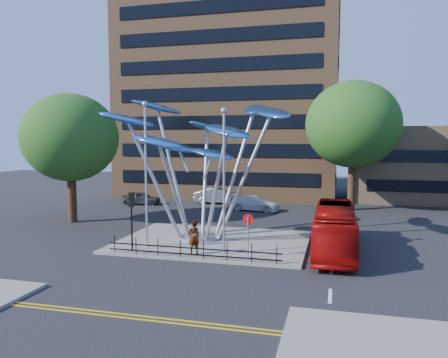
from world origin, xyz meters
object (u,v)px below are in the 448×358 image
(tree_left, at_px, (70,138))
(parked_car_left, at_px, (141,198))
(street_lamp_right, at_px, (224,168))
(red_bus, at_px, (335,229))
(no_entry_sign_island, at_px, (248,228))
(traffic_light_island, at_px, (131,209))
(tree_right, at_px, (353,125))
(pedestrian, at_px, (194,237))
(street_lamp_left, at_px, (146,161))
(parked_car_right, at_px, (254,203))
(parked_car_mid, at_px, (218,196))
(leaf_sculpture, at_px, (200,136))

(tree_left, xyz_separation_m, parked_car_left, (1.28, 10.09, -6.13))
(street_lamp_right, bearing_deg, parked_car_left, 127.73)
(red_bus, bearing_deg, tree_left, 167.73)
(street_lamp_right, xyz_separation_m, no_entry_sign_island, (1.50, -0.48, -3.28))
(traffic_light_island, bearing_deg, tree_right, 56.31)
(traffic_light_island, height_order, parked_car_left, traffic_light_island)
(street_lamp_right, height_order, pedestrian, street_lamp_right)
(street_lamp_right, bearing_deg, traffic_light_island, -174.81)
(street_lamp_left, relative_size, traffic_light_island, 2.57)
(traffic_light_island, distance_m, parked_car_left, 19.30)
(pedestrian, bearing_deg, tree_right, -156.68)
(no_entry_sign_island, distance_m, parked_car_right, 17.01)
(parked_car_mid, bearing_deg, tree_right, -101.31)
(tree_right, xyz_separation_m, tree_left, (-22.00, -12.00, -1.24))
(street_lamp_left, bearing_deg, street_lamp_right, -5.71)
(parked_car_mid, bearing_deg, parked_car_right, -135.94)
(parked_car_left, bearing_deg, tree_left, 163.97)
(street_lamp_left, xyz_separation_m, street_lamp_right, (5.00, -0.50, -0.26))
(tree_right, relative_size, traffic_light_island, 3.54)
(leaf_sculpture, bearing_deg, no_entry_sign_island, -45.67)
(red_bus, bearing_deg, parked_car_mid, 124.43)
(traffic_light_island, bearing_deg, parked_car_mid, 90.82)
(traffic_light_island, xyz_separation_m, pedestrian, (3.84, 0.00, -1.50))
(tree_right, relative_size, leaf_sculpture, 0.95)
(no_entry_sign_island, bearing_deg, parked_car_right, 99.46)
(street_lamp_right, relative_size, parked_car_left, 2.13)
(traffic_light_island, bearing_deg, pedestrian, 0.00)
(street_lamp_right, height_order, red_bus, street_lamp_right)
(pedestrian, height_order, parked_car_left, pedestrian)
(tree_right, xyz_separation_m, pedestrian, (-9.16, -19.50, -6.92))
(tree_left, relative_size, pedestrian, 5.36)
(tree_right, distance_m, parked_car_left, 22.08)
(tree_left, distance_m, traffic_light_island, 12.44)
(red_bus, relative_size, parked_car_left, 2.52)
(tree_left, relative_size, parked_car_left, 2.65)
(tree_left, height_order, leaf_sculpture, tree_left)
(tree_left, distance_m, parked_car_right, 17.25)
(parked_car_right, bearing_deg, leaf_sculpture, -176.78)
(parked_car_left, bearing_deg, red_bus, -135.55)
(street_lamp_right, xyz_separation_m, parked_car_right, (-1.29, 16.26, -4.40))
(street_lamp_left, height_order, pedestrian, street_lamp_left)
(street_lamp_right, bearing_deg, tree_left, 154.23)
(street_lamp_left, distance_m, traffic_light_island, 2.96)
(tree_right, bearing_deg, parked_car_right, -162.70)
(no_entry_sign_island, distance_m, red_bus, 5.59)
(tree_left, distance_m, leaf_sculpture, 12.38)
(tree_right, distance_m, leaf_sculpture, 18.37)
(traffic_light_island, distance_m, no_entry_sign_island, 7.05)
(tree_left, height_order, parked_car_mid, tree_left)
(leaf_sculpture, xyz_separation_m, parked_car_left, (-10.65, 13.40, -6.21))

